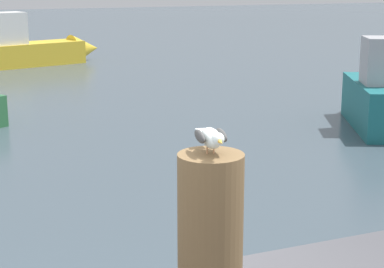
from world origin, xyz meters
The scene contains 4 objects.
mooring_post centered at (0.51, -0.42, 1.71)m, with size 0.35×0.35×0.81m, color brown.
seagull centered at (0.51, -0.42, 2.20)m, with size 0.18×0.39×0.14m.
boat_yellow centered at (2.67, 19.46, 0.60)m, with size 5.36×2.50×1.95m.
boat_teal centered at (7.60, 7.24, 0.61)m, with size 2.10×3.30×1.85m.
Camera 1 is at (-0.81, -3.32, 2.99)m, focal length 60.63 mm.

